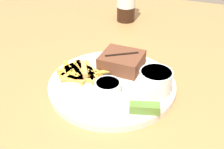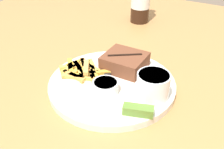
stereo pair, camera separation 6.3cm
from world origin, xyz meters
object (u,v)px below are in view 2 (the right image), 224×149
at_px(dinner_plate, 112,84).
at_px(steak_portion, 123,61).
at_px(dipping_sauce_cup, 106,86).
at_px(fork_utensil, 79,81).
at_px(coleslaw_cup, 153,85).
at_px(pickle_spear, 138,110).
at_px(knife_utensil, 108,71).

distance_m(dinner_plate, steak_portion, 0.07).
height_order(steak_portion, dipping_sauce_cup, steak_portion).
relative_size(steak_portion, fork_utensil, 0.86).
xyz_separation_m(coleslaw_cup, dipping_sauce_cup, (-0.10, -0.03, -0.02)).
relative_size(coleslaw_cup, fork_utensil, 0.60).
bearing_deg(dipping_sauce_cup, dinner_plate, 99.27).
height_order(dinner_plate, fork_utensil, fork_utensil).
bearing_deg(pickle_spear, dinner_plate, 143.36).
distance_m(coleslaw_cup, knife_utensil, 0.15).
xyz_separation_m(dipping_sauce_cup, pickle_spear, (0.10, -0.03, -0.01)).
bearing_deg(dinner_plate, knife_utensil, 131.82).
height_order(coleslaw_cup, fork_utensil, coleslaw_cup).
xyz_separation_m(pickle_spear, fork_utensil, (-0.18, 0.04, -0.01)).
bearing_deg(coleslaw_cup, dinner_plate, 174.87).
bearing_deg(coleslaw_cup, knife_utensil, 163.18).
bearing_deg(pickle_spear, knife_utensil, 140.54).
xyz_separation_m(dinner_plate, coleslaw_cup, (0.11, -0.01, 0.04)).
xyz_separation_m(dinner_plate, dipping_sauce_cup, (0.01, -0.04, 0.02)).
height_order(dinner_plate, coleslaw_cup, coleslaw_cup).
relative_size(coleslaw_cup, knife_utensil, 0.45).
relative_size(dinner_plate, coleslaw_cup, 4.24).
height_order(steak_portion, coleslaw_cup, coleslaw_cup).
bearing_deg(fork_utensil, coleslaw_cup, -19.88).
xyz_separation_m(dinner_plate, pickle_spear, (0.10, -0.08, 0.02)).
height_order(coleslaw_cup, dipping_sauce_cup, coleslaw_cup).
bearing_deg(steak_portion, coleslaw_cup, -34.72).
bearing_deg(pickle_spear, coleslaw_cup, 86.85).
height_order(coleslaw_cup, pickle_spear, coleslaw_cup).
distance_m(coleslaw_cup, dipping_sauce_cup, 0.11).
bearing_deg(dinner_plate, fork_utensil, -150.34).
bearing_deg(fork_utensil, knife_utensil, 29.44).
height_order(dipping_sauce_cup, pickle_spear, dipping_sauce_cup).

